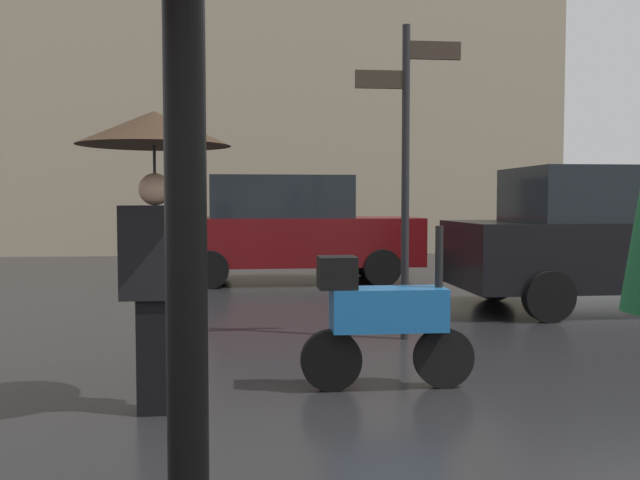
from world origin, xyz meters
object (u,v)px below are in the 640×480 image
(pedestrian_with_umbrella, at_px, (155,177))
(parked_car_left, at_px, (290,228))
(street_signpost, at_px, (406,151))
(parked_car_right, at_px, (623,238))
(parked_scooter, at_px, (382,317))

(pedestrian_with_umbrella, height_order, parked_car_left, pedestrian_with_umbrella)
(street_signpost, bearing_deg, parked_car_right, 27.26)
(pedestrian_with_umbrella, height_order, parked_scooter, pedestrian_with_umbrella)
(parked_scooter, bearing_deg, street_signpost, 75.35)
(parked_car_left, xyz_separation_m, street_signpost, (0.86, -5.21, 0.99))
(parked_car_left, bearing_deg, parked_car_right, -25.16)
(parked_scooter, distance_m, parked_car_left, 7.10)
(pedestrian_with_umbrella, distance_m, parked_scooter, 1.96)
(parked_car_left, xyz_separation_m, parked_car_right, (4.18, -3.50, 0.00))
(parked_car_left, height_order, parked_car_right, same)
(parked_scooter, relative_size, parked_car_left, 0.30)
(pedestrian_with_umbrella, xyz_separation_m, parked_scooter, (1.61, 0.42, -1.03))
(parked_car_right, bearing_deg, street_signpost, -136.80)
(pedestrian_with_umbrella, bearing_deg, parked_scooter, -31.96)
(pedestrian_with_umbrella, bearing_deg, street_signpost, -0.70)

